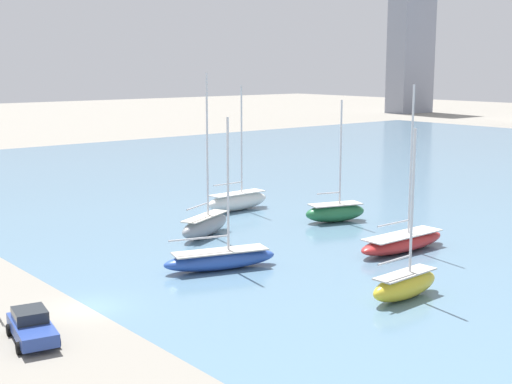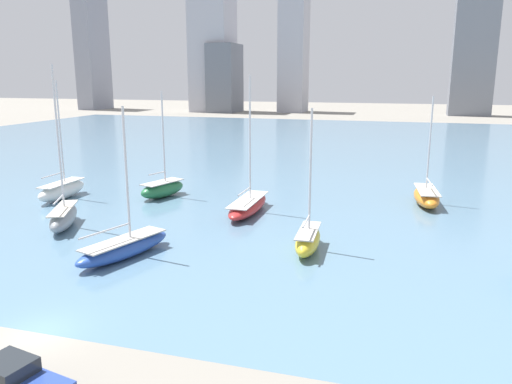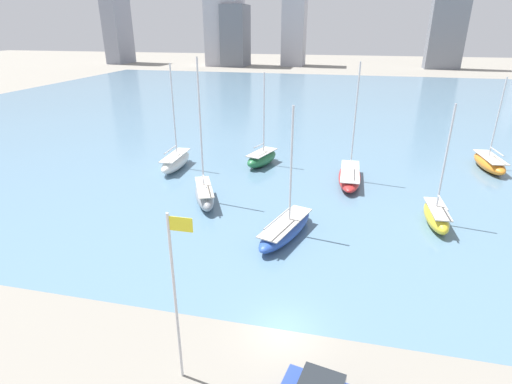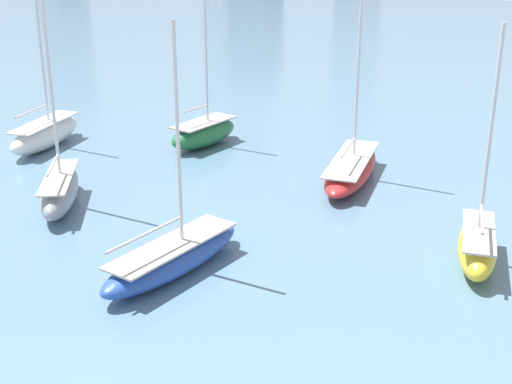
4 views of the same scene
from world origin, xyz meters
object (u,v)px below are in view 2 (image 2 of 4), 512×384
(sailboat_blue, at_px, (124,247))
(sailboat_orange, at_px, (426,196))
(sailboat_yellow, at_px, (308,239))
(sailboat_gray, at_px, (64,216))
(sailboat_white, at_px, (62,190))
(parked_pickup_blue, at_px, (16,381))
(sailboat_green, at_px, (163,188))
(sailboat_red, at_px, (248,205))

(sailboat_blue, xyz_separation_m, sailboat_orange, (22.85, 23.55, 0.12))
(sailboat_blue, distance_m, sailboat_yellow, 14.29)
(sailboat_gray, distance_m, sailboat_white, 11.93)
(sailboat_yellow, distance_m, sailboat_white, 31.45)
(sailboat_orange, height_order, parked_pickup_blue, sailboat_orange)
(sailboat_blue, bearing_deg, sailboat_green, 125.45)
(sailboat_yellow, height_order, sailboat_green, sailboat_green)
(sailboat_gray, height_order, sailboat_orange, sailboat_gray)
(sailboat_red, distance_m, sailboat_green, 12.12)
(sailboat_orange, bearing_deg, sailboat_gray, -155.99)
(sailboat_gray, xyz_separation_m, sailboat_blue, (9.43, -5.33, -0.26))
(sailboat_yellow, relative_size, parked_pickup_blue, 2.17)
(sailboat_gray, relative_size, sailboat_yellow, 1.30)
(sailboat_green, relative_size, parked_pickup_blue, 2.31)
(sailboat_gray, height_order, sailboat_white, sailboat_gray)
(sailboat_blue, distance_m, sailboat_white, 22.31)
(sailboat_red, height_order, sailboat_yellow, sailboat_red)
(sailboat_yellow, bearing_deg, sailboat_gray, 177.38)
(sailboat_blue, relative_size, sailboat_orange, 0.99)
(sailboat_red, bearing_deg, sailboat_green, 161.47)
(sailboat_gray, height_order, sailboat_blue, sailboat_gray)
(sailboat_white, relative_size, parked_pickup_blue, 2.54)
(sailboat_red, bearing_deg, sailboat_blue, -109.79)
(sailboat_blue, xyz_separation_m, sailboat_green, (-6.16, 18.71, 0.19))
(sailboat_gray, bearing_deg, sailboat_orange, 4.76)
(sailboat_blue, bearing_deg, sailboat_white, 155.81)
(sailboat_white, bearing_deg, sailboat_orange, 11.23)
(sailboat_gray, relative_size, sailboat_green, 1.23)
(sailboat_orange, height_order, sailboat_yellow, sailboat_orange)
(parked_pickup_blue, bearing_deg, sailboat_yellow, -10.05)
(sailboat_orange, relative_size, sailboat_red, 0.85)
(sailboat_blue, distance_m, sailboat_red, 15.80)
(parked_pickup_blue, bearing_deg, sailboat_gray, 44.07)
(sailboat_red, xyz_separation_m, parked_pickup_blue, (-0.66, -31.49, 0.02))
(sailboat_green, height_order, parked_pickup_blue, sailboat_green)
(sailboat_white, bearing_deg, sailboat_gray, -53.53)
(sailboat_yellow, bearing_deg, sailboat_red, 127.10)
(sailboat_yellow, bearing_deg, parked_pickup_blue, -113.97)
(sailboat_gray, bearing_deg, sailboat_green, 51.59)
(sailboat_white, bearing_deg, sailboat_yellow, -18.77)
(sailboat_blue, relative_size, sailboat_red, 0.84)
(sailboat_red, xyz_separation_m, sailboat_white, (-22.06, -0.11, 0.23))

